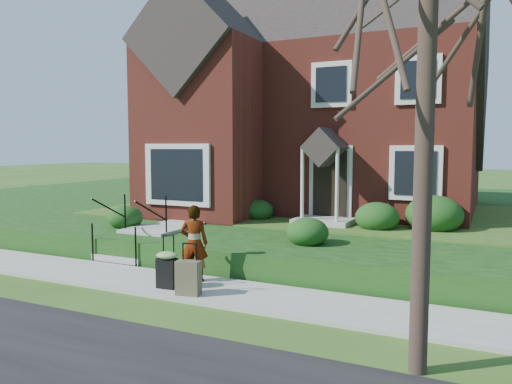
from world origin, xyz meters
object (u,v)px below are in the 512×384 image
Objects in this scene: suitcase_black at (167,268)px; front_steps at (141,239)px; woman at (194,243)px; suitcase_olive at (188,278)px.

front_steps is at bearing 134.33° from suitcase_black.
front_steps is at bearing -52.14° from woman.
suitcase_black reaches higher than suitcase_olive.
front_steps reaches higher than suitcase_black.
suitcase_olive is at bearing -20.95° from suitcase_black.
woman reaches higher than suitcase_black.
woman is at bearing 70.61° from suitcase_black.
suitcase_black is at bearing 151.95° from suitcase_olive.
suitcase_black is (-0.20, -0.67, -0.38)m from woman.
suitcase_olive is (0.42, -0.87, -0.46)m from woman.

